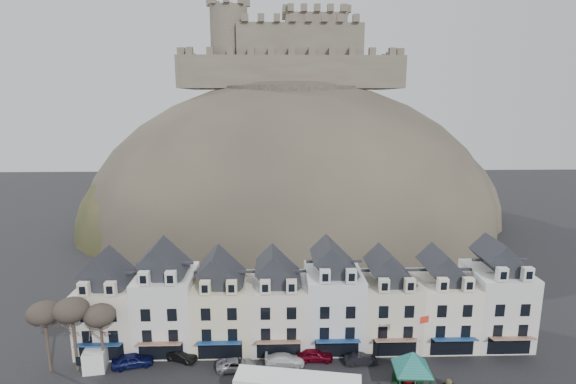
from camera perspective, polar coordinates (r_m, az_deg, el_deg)
The scene contains 17 objects.
townhouse_terrace at distance 57.05m, azimuth 2.42°, elevation -13.74°, with size 54.40×9.35×11.80m.
castle_hill at distance 108.59m, azimuth 1.02°, elevation -4.07°, with size 100.00×76.00×68.00m.
castle at distance 111.81m, azimuth 0.53°, elevation 17.14°, with size 50.20×22.20×22.00m.
tree_left_far at distance 57.22m, azimuth -28.59°, elevation -13.42°, with size 3.61×3.61×8.24m.
tree_left_mid at distance 55.82m, azimuth -25.80°, elevation -13.39°, with size 3.78×3.78×8.64m.
tree_left_near at distance 54.98m, azimuth -22.79°, elevation -14.31°, with size 3.43×3.43×7.84m.
bus_shelter at distance 50.48m, azimuth 15.54°, elevation -19.98°, with size 7.43×7.43×4.73m.
red_buoy at distance 52.82m, azimuth 14.91°, elevation -21.73°, with size 1.81×1.81×2.08m.
flagpole at distance 50.55m, azimuth 16.21°, elevation -18.43°, with size 1.17×0.46×8.48m.
white_van at distance 59.07m, azimuth -22.96°, elevation -18.27°, with size 3.08×5.57×2.41m.
planter_east at distance 53.95m, azimuth 19.68°, elevation -21.96°, with size 1.18×0.80×1.08m.
car_navy at distance 57.16m, azimuth -19.13°, elevation -19.54°, with size 1.84×4.57×1.56m, color #0C113F.
car_black at distance 56.78m, azimuth -13.49°, elevation -19.56°, with size 1.36×3.89×1.28m, color black.
car_silver at distance 54.23m, azimuth -6.58°, elevation -20.96°, with size 2.06×4.40×1.24m, color #999AA0.
car_white at distance 54.70m, azimuth -0.42°, elevation -20.51°, with size 1.83×4.51×1.31m, color white.
car_maroon at distance 55.49m, azimuth 3.43°, elevation -19.96°, with size 1.67×4.15×1.41m, color #5E0515.
car_charcoal at distance 55.48m, azimuth 9.22°, elevation -20.21°, with size 1.31×3.76×1.24m, color black.
Camera 1 is at (-3.67, -35.33, 29.98)m, focal length 28.00 mm.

